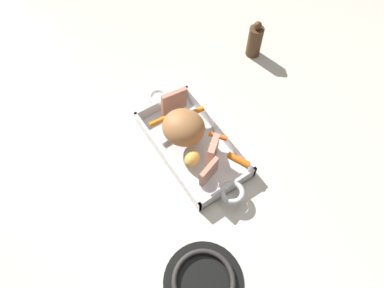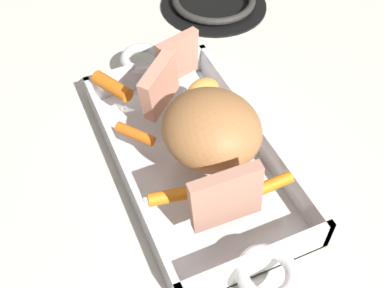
{
  "view_description": "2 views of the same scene",
  "coord_description": "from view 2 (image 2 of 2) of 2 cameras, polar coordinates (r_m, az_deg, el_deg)",
  "views": [
    {
      "loc": [
        -0.43,
        0.29,
        0.91
      ],
      "look_at": [
        -0.03,
        0.02,
        0.07
      ],
      "focal_mm": 31.84,
      "sensor_mm": 36.0,
      "label": 1
    },
    {
      "loc": [
        0.38,
        -0.17,
        0.52
      ],
      "look_at": [
        0.02,
        -0.01,
        0.07
      ],
      "focal_mm": 44.68,
      "sensor_mm": 36.0,
      "label": 2
    }
  ],
  "objects": [
    {
      "name": "pork_roast",
      "position": [
        0.58,
        2.33,
        1.75
      ],
      "size": [
        0.16,
        0.16,
        0.09
      ],
      "primitive_type": "ellipsoid",
      "rotation": [
        0.0,
        0.0,
        3.55
      ],
      "color": "#AA7141",
      "rests_on": "roasting_dish"
    },
    {
      "name": "baby_carrot_southwest",
      "position": [
        0.56,
        -2.69,
        -6.24
      ],
      "size": [
        0.02,
        0.05,
        0.02
      ],
      "primitive_type": "cylinder",
      "rotation": [
        1.53,
        0.0,
        6.12
      ],
      "color": "orange",
      "rests_on": "roasting_dish"
    },
    {
      "name": "roast_slice_thin",
      "position": [
        0.52,
        4.06,
        -6.42
      ],
      "size": [
        0.02,
        0.09,
        0.09
      ],
      "primitive_type": "cube",
      "rotation": [
        -0.07,
        0.0,
        3.08
      ],
      "color": "tan",
      "rests_on": "roasting_dish"
    },
    {
      "name": "ground_plane",
      "position": [
        0.66,
        0.09,
        -2.43
      ],
      "size": [
        2.12,
        2.12,
        0.0
      ],
      "primitive_type": "plane",
      "color": "silver"
    },
    {
      "name": "roast_slice_outer",
      "position": [
        0.65,
        -3.95,
        6.88
      ],
      "size": [
        0.06,
        0.07,
        0.08
      ],
      "primitive_type": "cube",
      "rotation": [
        0.15,
        0.0,
        0.68
      ],
      "color": "tan",
      "rests_on": "roasting_dish"
    },
    {
      "name": "baby_carrot_northwest",
      "position": [
        0.7,
        -9.52,
        6.83
      ],
      "size": [
        0.07,
        0.05,
        0.02
      ],
      "primitive_type": "cylinder",
      "rotation": [
        1.53,
        0.0,
        2.02
      ],
      "color": "orange",
      "rests_on": "roasting_dish"
    },
    {
      "name": "baby_carrot_southeast",
      "position": [
        0.63,
        -6.8,
        1.21
      ],
      "size": [
        0.05,
        0.05,
        0.01
      ],
      "primitive_type": "cylinder",
      "rotation": [
        1.58,
        0.0,
        2.23
      ],
      "color": "orange",
      "rests_on": "roasting_dish"
    },
    {
      "name": "roasting_dish",
      "position": [
        0.65,
        0.09,
        -1.51
      ],
      "size": [
        0.47,
        0.2,
        0.05
      ],
      "color": "silver",
      "rests_on": "ground_plane"
    },
    {
      "name": "roast_slice_thick",
      "position": [
        0.7,
        -1.78,
        10.26
      ],
      "size": [
        0.03,
        0.07,
        0.07
      ],
      "primitive_type": "cube",
      "rotation": [
        0.02,
        0.0,
        3.45
      ],
      "color": "tan",
      "rests_on": "roasting_dish"
    },
    {
      "name": "potato_golden_small",
      "position": [
        0.66,
        1.3,
        6.18
      ],
      "size": [
        0.06,
        0.06,
        0.04
      ],
      "primitive_type": "ellipsoid",
      "rotation": [
        0.0,
        0.0,
        1.95
      ],
      "color": "gold",
      "rests_on": "roasting_dish"
    },
    {
      "name": "stove_burner_rear",
      "position": [
        0.95,
        2.6,
        16.6
      ],
      "size": [
        0.2,
        0.2,
        0.02
      ],
      "color": "black",
      "rests_on": "ground_plane"
    },
    {
      "name": "baby_carrot_center_right",
      "position": [
        0.58,
        9.48,
        -4.81
      ],
      "size": [
        0.02,
        0.05,
        0.02
      ],
      "primitive_type": "cylinder",
      "rotation": [
        1.47,
        0.0,
        3.13
      ],
      "color": "orange",
      "rests_on": "roasting_dish"
    }
  ]
}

